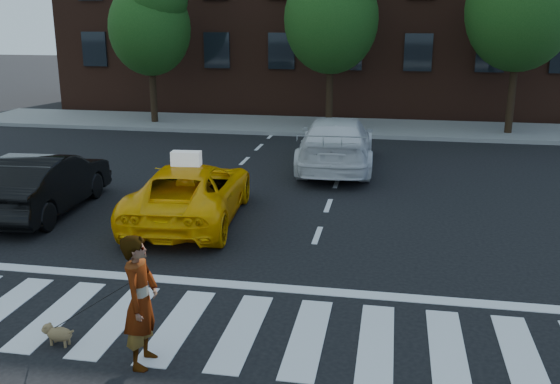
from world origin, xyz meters
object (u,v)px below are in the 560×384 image
object	(u,v)px
taxi	(191,192)
black_sedan	(45,183)
tree_left	(150,18)
dog	(57,333)
tree_mid	(332,7)
white_suv	(336,143)
woman	(141,301)

from	to	relation	value
taxi	black_sedan	world-z (taller)	black_sedan
tree_left	dog	world-z (taller)	tree_left
dog	tree_mid	bearing A→B (deg)	88.94
tree_left	tree_mid	bearing A→B (deg)	-0.00
tree_mid	white_suv	distance (m)	7.64
woman	dog	bearing A→B (deg)	78.36
tree_mid	black_sedan	xyz separation A→B (m)	(-5.53, -12.12, -4.13)
tree_mid	black_sedan	size ratio (longest dim) A/B	1.62
taxi	dog	size ratio (longest dim) A/B	9.00
dog	woman	bearing A→B (deg)	-4.50
tree_mid	black_sedan	world-z (taller)	tree_mid
black_sedan	woman	size ratio (longest dim) A/B	2.37
black_sedan	white_suv	world-z (taller)	white_suv
tree_mid	dog	bearing A→B (deg)	-96.55
tree_mid	woman	distance (m)	18.53
white_suv	dog	bearing A→B (deg)	72.95
black_sedan	tree_left	bearing A→B (deg)	-84.11
taxi	dog	xyz separation A→B (m)	(-0.12, -5.78, -0.49)
white_suv	woman	bearing A→B (deg)	80.00
white_suv	woman	distance (m)	11.77
tree_mid	woman	size ratio (longest dim) A/B	3.83
tree_mid	taxi	distance (m)	12.91
tree_left	white_suv	bearing A→B (deg)	-37.50
taxi	white_suv	world-z (taller)	white_suv
black_sedan	white_suv	bearing A→B (deg)	-141.66
tree_mid	taxi	world-z (taller)	tree_mid
tree_left	tree_mid	world-z (taller)	tree_mid
white_suv	dog	xyz separation A→B (m)	(-2.92, -11.42, -0.62)
woman	dog	distance (m)	1.63
white_suv	dog	size ratio (longest dim) A/B	10.21
tree_left	taxi	distance (m)	13.81
woman	tree_left	bearing A→B (deg)	19.16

